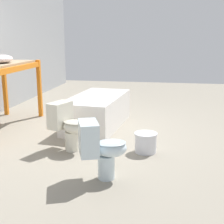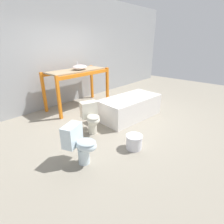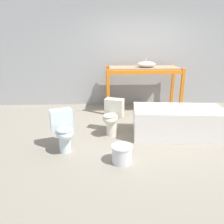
{
  "view_description": "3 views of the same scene",
  "coord_description": "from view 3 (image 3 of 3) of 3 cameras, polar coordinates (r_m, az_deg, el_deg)",
  "views": [
    {
      "loc": [
        -4.78,
        -1.41,
        1.55
      ],
      "look_at": [
        -0.54,
        -0.67,
        0.5
      ],
      "focal_mm": 50.0,
      "sensor_mm": 36.0,
      "label": 1
    },
    {
      "loc": [
        -3.08,
        -2.71,
        1.9
      ],
      "look_at": [
        -0.61,
        -0.52,
        0.53
      ],
      "focal_mm": 28.0,
      "sensor_mm": 36.0,
      "label": 2
    },
    {
      "loc": [
        -0.99,
        -4.03,
        1.74
      ],
      "look_at": [
        -0.84,
        -0.57,
        0.6
      ],
      "focal_mm": 35.0,
      "sensor_mm": 36.0,
      "label": 3
    }
  ],
  "objects": [
    {
      "name": "warehouse_wall_rear",
      "position": [
        6.13,
        7.1,
        16.84
      ],
      "size": [
        10.8,
        0.08,
        3.2
      ],
      "color": "#9EA0A3",
      "rests_on": "ground_plane"
    },
    {
      "name": "toilet_near",
      "position": [
        3.62,
        -12.63,
        -4.3
      ],
      "size": [
        0.47,
        0.6,
        0.67
      ],
      "rotation": [
        0.0,
        0.0,
        0.36
      ],
      "color": "silver",
      "rests_on": "ground_plane"
    },
    {
      "name": "ground_plane",
      "position": [
        4.5,
        10.44,
        -4.83
      ],
      "size": [
        12.0,
        12.0,
        0.0
      ],
      "primitive_type": "plane",
      "color": "gray"
    },
    {
      "name": "shelving_rack",
      "position": [
        5.57,
        8.14,
        9.77
      ],
      "size": [
        1.84,
        0.8,
        1.11
      ],
      "color": "orange",
      "rests_on": "ground_plane"
    },
    {
      "name": "sink_basin",
      "position": [
        5.47,
        8.98,
        12.21
      ],
      "size": [
        0.45,
        0.34,
        0.22
      ],
      "color": "silver",
      "rests_on": "shelving_rack"
    },
    {
      "name": "bucket_white",
      "position": [
        3.29,
        2.62,
        -10.83
      ],
      "size": [
        0.32,
        0.32,
        0.27
      ],
      "color": "silver",
      "rests_on": "ground_plane"
    },
    {
      "name": "toilet_far",
      "position": [
        4.17,
        0.09,
        -0.83
      ],
      "size": [
        0.48,
        0.6,
        0.67
      ],
      "rotation": [
        0.0,
        0.0,
        -0.36
      ],
      "color": "silver",
      "rests_on": "ground_plane"
    },
    {
      "name": "bathtub_main",
      "position": [
        4.28,
        16.76,
        -2.01
      ],
      "size": [
        1.71,
        0.95,
        0.55
      ],
      "rotation": [
        0.0,
        0.0,
        -0.1
      ],
      "color": "white",
      "rests_on": "ground_plane"
    }
  ]
}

